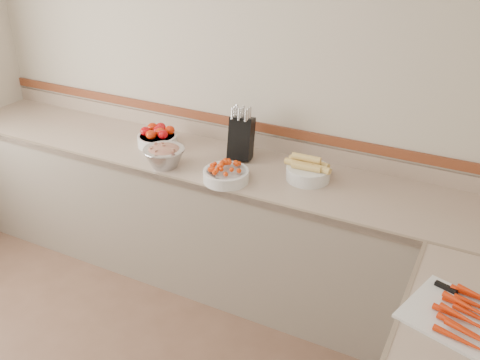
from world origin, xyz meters
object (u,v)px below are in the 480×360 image
at_px(cherry_tomato_bowl, 226,174).
at_px(cutting_board, 466,318).
at_px(knife_block, 241,137).
at_px(corn_bowl, 308,171).
at_px(tomato_bowl, 158,137).
at_px(rhubarb_bowl, 164,155).

height_order(cherry_tomato_bowl, cutting_board, cherry_tomato_bowl).
bearing_deg(knife_block, corn_bowl, -10.12).
xyz_separation_m(tomato_bowl, rhubarb_bowl, (0.22, -0.25, 0.02)).
bearing_deg(corn_bowl, knife_block, 169.88).
distance_m(cherry_tomato_bowl, cutting_board, 1.53).
xyz_separation_m(corn_bowl, rhubarb_bowl, (-0.85, -0.24, 0.02)).
bearing_deg(tomato_bowl, cherry_tomato_bowl, -20.76).
relative_size(knife_block, cutting_board, 0.66).
xyz_separation_m(knife_block, corn_bowl, (0.49, -0.09, -0.09)).
bearing_deg(cutting_board, tomato_bowl, 157.39).
xyz_separation_m(cherry_tomato_bowl, rhubarb_bowl, (-0.43, 0.00, 0.03)).
height_order(tomato_bowl, rhubarb_bowl, rhubarb_bowl).
height_order(corn_bowl, cutting_board, corn_bowl).
height_order(knife_block, cherry_tomato_bowl, knife_block).
height_order(knife_block, cutting_board, knife_block).
bearing_deg(corn_bowl, tomato_bowl, 179.71).
xyz_separation_m(tomato_bowl, corn_bowl, (1.08, -0.01, -0.00)).
bearing_deg(cutting_board, cherry_tomato_bowl, 156.54).
bearing_deg(knife_block, rhubarb_bowl, -137.84).
bearing_deg(cutting_board, rhubarb_bowl, 161.63).
relative_size(knife_block, cherry_tomato_bowl, 1.30).
relative_size(cherry_tomato_bowl, cutting_board, 0.51).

